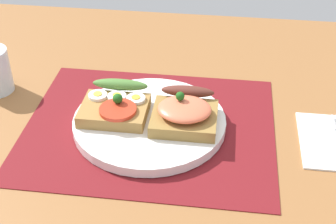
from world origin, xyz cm
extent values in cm
cube|color=#925E32|center=(0.00, 0.00, -1.60)|extent=(120.00, 90.00, 3.20)
cube|color=maroon|center=(0.00, 0.00, 0.15)|extent=(40.08, 33.07, 0.30)
cylinder|color=white|center=(0.00, 0.00, 1.09)|extent=(24.53, 24.53, 1.58)
cube|color=#9F753C|center=(-5.67, 0.23, 2.86)|extent=(10.58, 8.49, 1.96)
cylinder|color=red|center=(-4.70, -1.49, 4.14)|extent=(5.86, 5.86, 0.60)
ellipsoid|color=#4C7B34|center=(-5.67, 4.88, 4.74)|extent=(9.31, 2.20, 1.80)
sphere|color=#1E5919|center=(-4.99, 0.23, 5.24)|extent=(1.60, 1.60, 1.60)
cylinder|color=white|center=(-8.84, 2.14, 4.09)|extent=(3.09, 3.09, 0.50)
cylinder|color=yellow|center=(-8.84, 2.14, 4.42)|extent=(1.39, 1.39, 0.16)
cylinder|color=white|center=(-5.67, 2.20, 4.09)|extent=(3.09, 3.09, 0.50)
cylinder|color=yellow|center=(-5.67, 2.20, 4.42)|extent=(1.39, 1.39, 0.16)
cylinder|color=white|center=(-2.49, 2.00, 4.09)|extent=(3.09, 3.09, 0.50)
cylinder|color=yellow|center=(-2.49, 2.00, 4.42)|extent=(1.39, 1.39, 0.16)
cube|color=olive|center=(5.67, -0.69, 2.86)|extent=(10.16, 9.10, 1.97)
ellipsoid|color=#F06E4B|center=(5.68, -0.94, 4.84)|extent=(8.33, 7.28, 1.99)
ellipsoid|color=#5C2B21|center=(5.67, 4.26, 4.74)|extent=(8.63, 2.20, 1.80)
sphere|color=#1E5919|center=(4.87, -0.09, 6.54)|extent=(1.40, 1.40, 1.40)
cube|color=#B7B7BC|center=(29.55, 4.87, 0.76)|extent=(0.32, 2.80, 0.32)
camera|label=1|loc=(11.19, -62.30, 48.06)|focal=52.33mm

